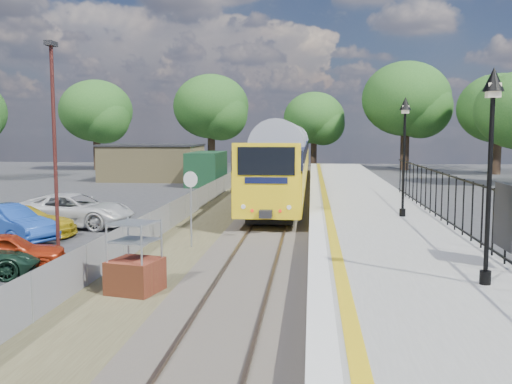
# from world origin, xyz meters

# --- Properties ---
(ground) EXTENTS (120.00, 120.00, 0.00)m
(ground) POSITION_xyz_m (0.00, 0.00, 0.00)
(ground) COLOR #2D2D30
(ground) RESTS_ON ground
(track_bed) EXTENTS (5.90, 80.00, 0.29)m
(track_bed) POSITION_xyz_m (-0.47, 9.67, 0.09)
(track_bed) COLOR #473F38
(track_bed) RESTS_ON ground
(platform) EXTENTS (5.00, 70.00, 0.90)m
(platform) POSITION_xyz_m (4.20, 8.00, 0.45)
(platform) COLOR gray
(platform) RESTS_ON ground
(platform_edge) EXTENTS (0.90, 70.00, 0.01)m
(platform_edge) POSITION_xyz_m (2.14, 8.00, 0.90)
(platform_edge) COLOR silver
(platform_edge) RESTS_ON platform
(victorian_lamp_south) EXTENTS (0.44, 0.44, 4.60)m
(victorian_lamp_south) POSITION_xyz_m (5.50, -4.00, 4.30)
(victorian_lamp_south) COLOR black
(victorian_lamp_south) RESTS_ON platform
(victorian_lamp_north) EXTENTS (0.44, 0.44, 4.60)m
(victorian_lamp_north) POSITION_xyz_m (5.30, 6.00, 4.30)
(victorian_lamp_north) COLOR black
(victorian_lamp_north) RESTS_ON platform
(palisade_fence) EXTENTS (0.12, 26.00, 2.00)m
(palisade_fence) POSITION_xyz_m (6.55, 2.24, 1.84)
(palisade_fence) COLOR black
(palisade_fence) RESTS_ON platform
(wire_fence) EXTENTS (0.06, 52.00, 1.20)m
(wire_fence) POSITION_xyz_m (-4.20, 12.00, 0.60)
(wire_fence) COLOR #999EA3
(wire_fence) RESTS_ON ground
(outbuilding) EXTENTS (10.80, 10.10, 3.12)m
(outbuilding) POSITION_xyz_m (-10.91, 31.21, 1.52)
(outbuilding) COLOR #938353
(outbuilding) RESTS_ON ground
(tree_line) EXTENTS (56.80, 43.80, 11.88)m
(tree_line) POSITION_xyz_m (1.40, 42.00, 6.61)
(tree_line) COLOR #332319
(tree_line) RESTS_ON ground
(train) EXTENTS (2.82, 40.83, 3.51)m
(train) POSITION_xyz_m (0.00, 26.16, 2.34)
(train) COLOR yellow
(train) RESTS_ON ground
(brick_plinth) EXTENTS (1.42, 1.42, 1.90)m
(brick_plinth) POSITION_xyz_m (-2.73, -2.43, 0.91)
(brick_plinth) COLOR brown
(brick_plinth) RESTS_ON ground
(speed_sign) EXTENTS (0.54, 0.21, 2.78)m
(speed_sign) POSITION_xyz_m (-2.50, 3.35, 1.89)
(speed_sign) COLOR #999EA3
(speed_sign) RESTS_ON ground
(carpark_lamp) EXTENTS (0.25, 0.50, 6.99)m
(carpark_lamp) POSITION_xyz_m (-6.40, 1.09, 3.99)
(carpark_lamp) COLOR #431A16
(carpark_lamp) RESTS_ON ground
(car_red) EXTENTS (3.79, 2.53, 1.20)m
(car_red) POSITION_xyz_m (-7.35, -0.48, 0.60)
(car_red) COLOR #A92B0F
(car_red) RESTS_ON ground
(car_blue) EXTENTS (4.56, 3.08, 1.42)m
(car_blue) POSITION_xyz_m (-9.76, 3.87, 0.71)
(car_blue) COLOR #183D94
(car_blue) RESTS_ON ground
(car_yellow) EXTENTS (4.48, 2.03, 1.27)m
(car_yellow) POSITION_xyz_m (-9.73, 4.97, 0.64)
(car_yellow) COLOR gold
(car_yellow) RESTS_ON ground
(car_white) EXTENTS (5.47, 2.84, 1.47)m
(car_white) POSITION_xyz_m (-8.66, 7.56, 0.74)
(car_white) COLOR silver
(car_white) RESTS_ON ground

